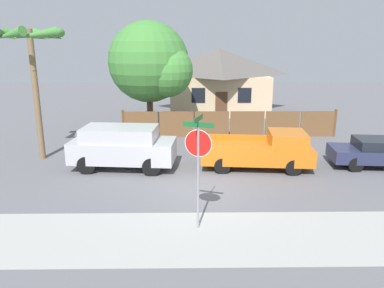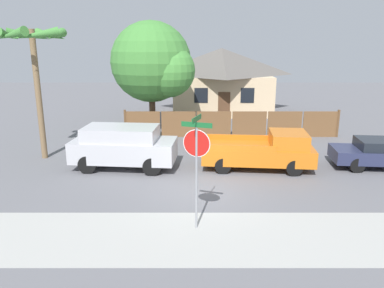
{
  "view_description": "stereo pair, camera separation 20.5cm",
  "coord_description": "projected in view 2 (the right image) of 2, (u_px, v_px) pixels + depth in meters",
  "views": [
    {
      "loc": [
        -0.54,
        -13.56,
        5.57
      ],
      "look_at": [
        -0.33,
        0.96,
        1.6
      ],
      "focal_mm": 35.0,
      "sensor_mm": 36.0,
      "label": 1
    },
    {
      "loc": [
        -0.34,
        -13.56,
        5.57
      ],
      "look_at": [
        -0.33,
        0.96,
        1.6
      ],
      "focal_mm": 35.0,
      "sensor_mm": 36.0,
      "label": 2
    }
  ],
  "objects": [
    {
      "name": "wooden_fence",
      "position": [
        231.0,
        124.0,
        22.51
      ],
      "size": [
        12.92,
        0.12,
        1.67
      ],
      "color": "brown",
      "rests_on": "ground"
    },
    {
      "name": "palm_tree",
      "position": [
        33.0,
        46.0,
        17.22
      ],
      "size": [
        3.05,
        3.26,
        6.23
      ],
      "color": "brown",
      "rests_on": "ground"
    },
    {
      "name": "stop_sign",
      "position": [
        196.0,
        153.0,
        10.99
      ],
      "size": [
        0.9,
        0.81,
        3.52
      ],
      "rotation": [
        0.0,
        0.0,
        -0.32
      ],
      "color": "gray",
      "rests_on": "ground"
    },
    {
      "name": "oak_tree",
      "position": [
        155.0,
        64.0,
        23.14
      ],
      "size": [
        5.24,
        4.99,
        6.87
      ],
      "color": "brown",
      "rests_on": "ground"
    },
    {
      "name": "house",
      "position": [
        221.0,
        79.0,
        30.53
      ],
      "size": [
        8.23,
        6.94,
        5.11
      ],
      "color": "beige",
      "rests_on": "ground"
    },
    {
      "name": "red_suv",
      "position": [
        123.0,
        146.0,
        16.85
      ],
      "size": [
        4.78,
        2.38,
        1.93
      ],
      "rotation": [
        0.0,
        0.0,
        -0.09
      ],
      "color": "#B7B7BC",
      "rests_on": "ground"
    },
    {
      "name": "orange_pickup",
      "position": [
        262.0,
        151.0,
        16.89
      ],
      "size": [
        5.1,
        2.49,
        1.7
      ],
      "rotation": [
        0.0,
        0.0,
        -0.09
      ],
      "color": "orange",
      "rests_on": "ground"
    },
    {
      "name": "sidewalk_strip",
      "position": [
        203.0,
        236.0,
        11.07
      ],
      "size": [
        36.0,
        3.2,
        0.01
      ],
      "color": "#A3A39E",
      "rests_on": "ground"
    },
    {
      "name": "ground_plane",
      "position": [
        200.0,
        190.0,
        14.55
      ],
      "size": [
        80.0,
        80.0,
        0.0
      ],
      "primitive_type": "plane",
      "color": "slate"
    }
  ]
}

